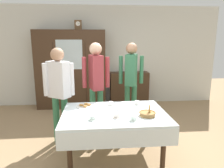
{
  "coord_description": "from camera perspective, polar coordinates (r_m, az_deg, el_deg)",
  "views": [
    {
      "loc": [
        -0.29,
        -3.06,
        1.78
      ],
      "look_at": [
        0.0,
        0.2,
        1.07
      ],
      "focal_mm": 32.57,
      "sensor_mm": 36.0,
      "label": 1
    }
  ],
  "objects": [
    {
      "name": "spoon_back_edge",
      "position": [
        3.44,
        3.97,
        -5.66
      ],
      "size": [
        0.12,
        0.02,
        0.01
      ],
      "color": "silver",
      "rests_on": "dining_table"
    },
    {
      "name": "tea_cup_center",
      "position": [
        3.37,
        -0.33,
        -5.58
      ],
      "size": [
        0.13,
        0.13,
        0.06
      ],
      "color": "white",
      "rests_on": "dining_table"
    },
    {
      "name": "tea_cup_far_right",
      "position": [
        2.86,
        1.25,
        -8.91
      ],
      "size": [
        0.13,
        0.13,
        0.06
      ],
      "color": "white",
      "rests_on": "dining_table"
    },
    {
      "name": "tea_cup_near_left",
      "position": [
        2.8,
        -5.45,
        -9.45
      ],
      "size": [
        0.13,
        0.13,
        0.06
      ],
      "color": "silver",
      "rests_on": "dining_table"
    },
    {
      "name": "person_near_right_end",
      "position": [
        3.88,
        -4.5,
        1.58
      ],
      "size": [
        0.52,
        0.4,
        1.74
      ],
      "color": "#33704C",
      "rests_on": "ground"
    },
    {
      "name": "person_behind_table_right",
      "position": [
        4.27,
        5.38,
        2.46
      ],
      "size": [
        0.52,
        0.41,
        1.73
      ],
      "color": "#33704C",
      "rests_on": "ground"
    },
    {
      "name": "pastry_plate",
      "position": [
        3.34,
        -7.57,
        -6.11
      ],
      "size": [
        0.28,
        0.28,
        0.05
      ],
      "color": "white",
      "rests_on": "dining_table"
    },
    {
      "name": "back_wall",
      "position": [
        5.73,
        -2.19,
        7.84
      ],
      "size": [
        6.4,
        0.1,
        2.7
      ],
      "primitive_type": "cube",
      "color": "silver",
      "rests_on": "ground"
    },
    {
      "name": "bookshelf_low",
      "position": [
        5.7,
        4.82,
        -1.28
      ],
      "size": [
        1.05,
        0.35,
        0.92
      ],
      "color": "#3D2819",
      "rests_on": "ground"
    },
    {
      "name": "wall_cabinet",
      "position": [
        5.5,
        -11.43,
        3.99
      ],
      "size": [
        1.8,
        0.46,
        2.04
      ],
      "color": "#3D2819",
      "rests_on": "ground"
    },
    {
      "name": "spoon_mid_right",
      "position": [
        3.05,
        -7.52,
        -8.13
      ],
      "size": [
        0.12,
        0.02,
        0.01
      ],
      "color": "silver",
      "rests_on": "dining_table"
    },
    {
      "name": "tea_cup_mid_right",
      "position": [
        3.45,
        7.04,
        -5.29
      ],
      "size": [
        0.13,
        0.13,
        0.06
      ],
      "color": "white",
      "rests_on": "dining_table"
    },
    {
      "name": "tea_cup_near_right",
      "position": [
        2.77,
        6.01,
        -9.63
      ],
      "size": [
        0.13,
        0.13,
        0.06
      ],
      "color": "silver",
      "rests_on": "dining_table"
    },
    {
      "name": "tea_cup_back_edge",
      "position": [
        3.02,
        1.87,
        -7.72
      ],
      "size": [
        0.13,
        0.13,
        0.06
      ],
      "color": "white",
      "rests_on": "dining_table"
    },
    {
      "name": "book_stack",
      "position": [
        5.61,
        4.91,
        3.69
      ],
      "size": [
        0.15,
        0.2,
        0.08
      ],
      "color": "#664C7A",
      "rests_on": "bookshelf_low"
    },
    {
      "name": "mantel_clock",
      "position": [
        5.44,
        -9.49,
        16.03
      ],
      "size": [
        0.18,
        0.11,
        0.24
      ],
      "color": "brown",
      "rests_on": "wall_cabinet"
    },
    {
      "name": "ground_plane",
      "position": [
        3.55,
        0.3,
        -17.93
      ],
      "size": [
        12.0,
        12.0,
        0.0
      ],
      "primitive_type": "plane",
      "color": "#997A56",
      "rests_on": "ground"
    },
    {
      "name": "spoon_front_edge",
      "position": [
        3.09,
        5.84,
        -7.78
      ],
      "size": [
        0.12,
        0.02,
        0.01
      ],
      "color": "silver",
      "rests_on": "dining_table"
    },
    {
      "name": "bread_basket",
      "position": [
        2.96,
        9.93,
        -8.18
      ],
      "size": [
        0.24,
        0.24,
        0.16
      ],
      "color": "#9E7542",
      "rests_on": "dining_table"
    },
    {
      "name": "person_behind_table_left",
      "position": [
        3.57,
        -14.66,
        -0.61
      ],
      "size": [
        0.52,
        0.36,
        1.66
      ],
      "color": "#33704C",
      "rests_on": "ground"
    },
    {
      "name": "dining_table",
      "position": [
        3.06,
        0.73,
        -9.9
      ],
      "size": [
        1.54,
        1.12,
        0.72
      ],
      "color": "#3D2819",
      "rests_on": "ground"
    }
  ]
}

